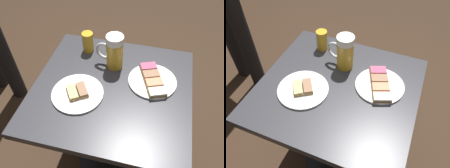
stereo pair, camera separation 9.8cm
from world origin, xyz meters
TOP-DOWN VIEW (x-y plane):
  - ground_plane at (0.00, 0.00)m, footprint 6.00×6.00m
  - cafe_table at (0.00, 0.00)m, footprint 0.69×0.65m
  - plate_near at (0.17, 0.07)m, footprint 0.22×0.22m
  - plate_far at (-0.13, -0.07)m, footprint 0.22×0.22m
  - beer_mug at (-0.03, 0.14)m, footprint 0.14×0.08m
  - beer_glass_small at (-0.18, 0.22)m, footprint 0.06×0.06m

SIDE VIEW (x-z plane):
  - ground_plane at x=0.00m, z-range 0.00..0.00m
  - cafe_table at x=0.00m, z-range 0.18..0.90m
  - plate_far at x=-0.13m, z-range 0.71..0.74m
  - plate_near at x=0.17m, z-range 0.71..0.74m
  - beer_glass_small at x=-0.18m, z-range 0.72..0.82m
  - beer_mug at x=-0.03m, z-range 0.72..0.89m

